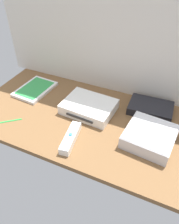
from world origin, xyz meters
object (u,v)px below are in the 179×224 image
Objects in this scene: game_case at (35,89)px; remote_wand at (71,138)px; mini_computer at (150,136)px; stylus_pen at (10,120)px; network_router at (150,108)px; game_console at (89,107)px.

remote_wand is at bearing -31.07° from game_case.
mini_computer reaches higher than game_case.
remote_wand is 27.47cm from stylus_pen.
stylus_pen is at bearing -152.14° from network_router.
mini_computer is 2.05× the size of stylus_pen.
game_case reaches higher than stylus_pen.
mini_computer is at bearing -6.12° from game_case.
game_console is 18.55cm from remote_wand.
game_console is 1.44× the size of remote_wand.
stylus_pen is (3.60, -22.46, -0.41)cm from game_case.
network_router is (23.86, 10.52, -0.50)cm from game_console.
game_console is at bearing -2.25° from game_case.
mini_computer is 28.65cm from remote_wand.
mini_computer is at bearing 12.91° from stylus_pen.
game_case is 2.21× the size of stylus_pen.
remote_wand is (31.04, -21.76, 0.75)cm from game_case.
mini_computer is 0.93× the size of game_case.
mini_computer reaches higher than remote_wand.
network_router is (53.81, 7.27, 0.94)cm from game_case.
remote_wand reaches higher than stylus_pen.
game_console is 26.09cm from network_router.
network_router is at bearing 30.63° from stylus_pen.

